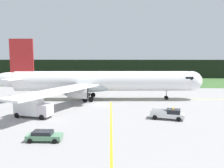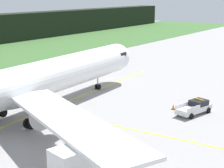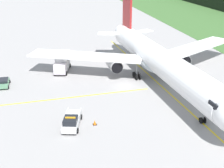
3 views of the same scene
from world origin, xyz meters
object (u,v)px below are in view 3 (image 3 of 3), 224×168
object	(u,v)px
airliner	(157,59)
staff_car	(4,82)
ops_pickup_truck	(72,121)
catering_truck	(62,62)
apron_cone	(95,122)

from	to	relation	value
airliner	staff_car	bearing A→B (deg)	-96.86
ops_pickup_truck	staff_car	size ratio (longest dim) A/B	1.36
airliner	catering_truck	size ratio (longest dim) A/B	7.38
airliner	staff_car	xyz separation A→B (m)	(-3.46, -28.74, -3.81)
airliner	apron_cone	distance (m)	20.48
airliner	apron_cone	size ratio (longest dim) A/B	72.17
ops_pickup_truck	staff_car	bearing A→B (deg)	-147.15
apron_cone	catering_truck	bearing A→B (deg)	-172.10
staff_car	apron_cone	bearing A→B (deg)	39.52
catering_truck	apron_cone	bearing A→B (deg)	7.90
ops_pickup_truck	staff_car	distance (m)	20.79
catering_truck	airliner	bearing A→B (deg)	61.28
ops_pickup_truck	catering_truck	distance (m)	23.63
catering_truck	apron_cone	size ratio (longest dim) A/B	9.79
airliner	catering_truck	distance (m)	20.13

